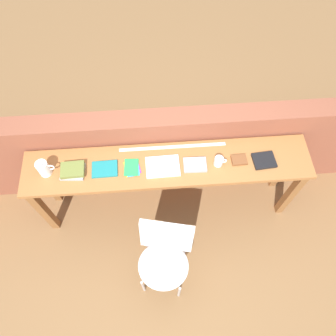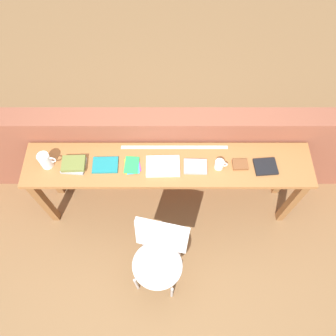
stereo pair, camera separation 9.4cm
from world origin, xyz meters
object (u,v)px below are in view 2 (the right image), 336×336
(pamphlet_pile_colourful, at_px, (132,166))
(mug, at_px, (220,164))
(leather_journal_brown, at_px, (240,164))
(chair_white_moulded, at_px, (159,255))
(book_open_centre, at_px, (163,166))
(magazine_cycling, at_px, (105,165))
(book_repair_rightmost, at_px, (265,166))
(book_stack_leftmost, at_px, (73,165))
(pitcher_white, at_px, (45,161))

(pamphlet_pile_colourful, bearing_deg, mug, -0.92)
(mug, relative_size, leather_journal_brown, 0.85)
(pamphlet_pile_colourful, bearing_deg, chair_white_moulded, -71.43)
(book_open_centre, bearing_deg, pamphlet_pile_colourful, 176.95)
(book_open_centre, bearing_deg, magazine_cycling, 177.29)
(magazine_cycling, bearing_deg, mug, -2.04)
(pamphlet_pile_colourful, bearing_deg, book_open_centre, -1.84)
(book_repair_rightmost, bearing_deg, book_stack_leftmost, 175.14)
(pitcher_white, relative_size, book_repair_rightmost, 0.97)
(book_repair_rightmost, bearing_deg, pamphlet_pile_colourful, 174.87)
(chair_white_moulded, xyz_separation_m, leather_journal_brown, (0.70, 0.68, 0.37))
(leather_journal_brown, bearing_deg, book_repair_rightmost, -7.25)
(magazine_cycling, distance_m, leather_journal_brown, 1.16)
(pitcher_white, bearing_deg, book_open_centre, -1.02)
(leather_journal_brown, distance_m, book_repair_rightmost, 0.22)
(book_open_centre, bearing_deg, leather_journal_brown, 0.14)
(leather_journal_brown, relative_size, book_repair_rightmost, 0.68)
(pitcher_white, bearing_deg, book_repair_rightmost, -0.70)
(chair_white_moulded, xyz_separation_m, pamphlet_pile_colourful, (-0.23, 0.68, 0.36))
(magazine_cycling, bearing_deg, book_stack_leftmost, -179.72)
(magazine_cycling, height_order, book_open_centre, book_open_centre)
(book_open_centre, bearing_deg, mug, -1.64)
(pitcher_white, bearing_deg, pamphlet_pile_colourful, -0.73)
(book_stack_leftmost, bearing_deg, chair_white_moulded, -42.86)
(book_stack_leftmost, bearing_deg, magazine_cycling, 1.36)
(chair_white_moulded, relative_size, pitcher_white, 4.85)
(magazine_cycling, relative_size, book_open_centre, 0.76)
(magazine_cycling, xyz_separation_m, pamphlet_pile_colourful, (0.23, -0.00, -0.00))
(magazine_cycling, relative_size, leather_journal_brown, 1.67)
(pamphlet_pile_colourful, distance_m, book_open_centre, 0.26)
(chair_white_moulded, height_order, pitcher_white, pitcher_white)
(pitcher_white, height_order, mug, pitcher_white)
(pamphlet_pile_colourful, distance_m, leather_journal_brown, 0.92)
(pitcher_white, relative_size, book_open_centre, 0.64)
(pamphlet_pile_colourful, bearing_deg, book_repair_rightmost, -0.68)
(chair_white_moulded, bearing_deg, book_repair_rightmost, 36.04)
(leather_journal_brown, bearing_deg, mug, -175.74)
(chair_white_moulded, relative_size, book_open_centre, 3.11)
(mug, bearing_deg, book_repair_rightmost, -0.23)
(book_open_centre, height_order, mug, mug)
(magazine_cycling, bearing_deg, book_repair_rightmost, -1.83)
(book_stack_leftmost, distance_m, pamphlet_pile_colourful, 0.50)
(book_repair_rightmost, bearing_deg, magazine_cycling, 174.80)
(magazine_cycling, relative_size, book_repair_rightmost, 1.14)
(book_open_centre, xyz_separation_m, mug, (0.48, -0.00, 0.03))
(chair_white_moulded, distance_m, pitcher_white, 1.25)
(book_stack_leftmost, xyz_separation_m, leather_journal_brown, (1.42, 0.01, -0.02))
(mug, bearing_deg, book_open_centre, 179.58)
(magazine_cycling, xyz_separation_m, book_repair_rightmost, (1.37, -0.02, 0.00))
(chair_white_moulded, xyz_separation_m, book_open_centre, (0.03, 0.67, 0.36))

